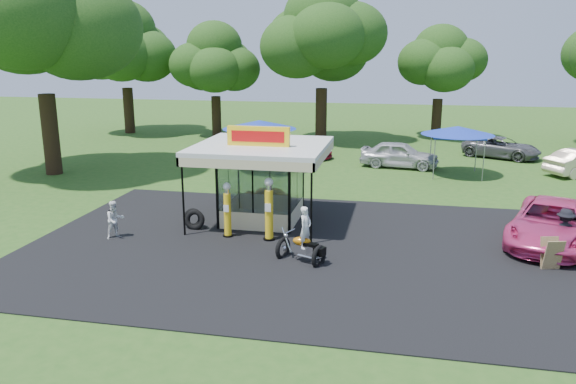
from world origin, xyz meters
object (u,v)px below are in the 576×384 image
gas_pump_right (269,211)px  kiosk_car (274,197)px  bg_car_a (237,148)px  bg_car_d (501,148)px  bg_car_c (399,154)px  pink_sedan (552,223)px  gas_pump_left (227,211)px  tent_west (259,125)px  a_frame_sign (551,254)px  bg_car_b (297,147)px  gas_station_kiosk (262,181)px  spectator_east_a (564,232)px  tent_east (458,131)px  motorcycle (304,240)px  spectator_west (115,220)px

gas_pump_right → kiosk_car: (-0.88, 4.62, -0.72)m
bg_car_a → bg_car_d: bg_car_a is taller
bg_car_c → pink_sedan: bearing=-148.6°
bg_car_c → kiosk_car: bearing=159.7°
gas_pump_left → tent_west: (-1.87, 12.31, 1.74)m
pink_sedan → tent_west: (-14.17, 10.61, 1.97)m
kiosk_car → bg_car_c: bg_car_c is taller
a_frame_sign → bg_car_b: (-12.19, 18.21, 0.17)m
gas_station_kiosk → spectator_east_a: 11.79m
pink_sedan → bg_car_a: bearing=159.0°
kiosk_car → tent_east: (8.88, 8.90, 2.15)m
gas_pump_left → kiosk_car: gas_pump_left is taller
bg_car_b → a_frame_sign: bearing=-131.8°
gas_pump_right → tent_east: 15.77m
gas_pump_left → spectator_east_a: gas_pump_left is taller
motorcycle → gas_station_kiosk: bearing=142.5°
spectator_west → gas_pump_right: bearing=-40.9°
gas_pump_right → spectator_west: size_ratio=1.65×
tent_west → gas_pump_left: bearing=-81.4°
spectator_west → bg_car_d: spectator_west is taller
bg_car_a → tent_west: 4.83m
spectator_east_a → bg_car_b: 21.05m
bg_car_b → gas_pump_left: bearing=-163.9°
spectator_west → bg_car_c: size_ratio=0.32×
motorcycle → bg_car_a: size_ratio=0.48×
gas_pump_left → bg_car_b: size_ratio=0.44×
motorcycle → spectator_west: motorcycle is taller
motorcycle → bg_car_a: motorcycle is taller
spectator_east_a → bg_car_c: bearing=-69.1°
bg_car_b → tent_east: tent_east is taller
gas_station_kiosk → motorcycle: bearing=-59.5°
spectator_east_a → bg_car_c: 15.73m
spectator_east_a → bg_car_a: (-16.84, 15.31, -0.14)m
gas_station_kiosk → bg_car_c: 13.97m
gas_pump_left → bg_car_c: size_ratio=0.46×
gas_pump_left → spectator_west: bearing=-166.5°
pink_sedan → motorcycle: bearing=-137.8°
motorcycle → kiosk_car: bearing=133.4°
gas_pump_right → spectator_west: 6.06m
kiosk_car → bg_car_a: 12.46m
gas_pump_left → tent_east: tent_east is taller
gas_pump_right → motorcycle: 2.66m
gas_pump_left → motorcycle: size_ratio=1.05×
motorcycle → tent_east: size_ratio=0.51×
kiosk_car → spectator_west: size_ratio=1.85×
motorcycle → bg_car_d: 23.93m
bg_car_b → bg_car_d: 13.98m
gas_station_kiosk → spectator_east_a: gas_station_kiosk is taller
gas_pump_right → bg_car_a: (-6.11, 15.92, -0.48)m
gas_pump_left → bg_car_a: 16.46m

